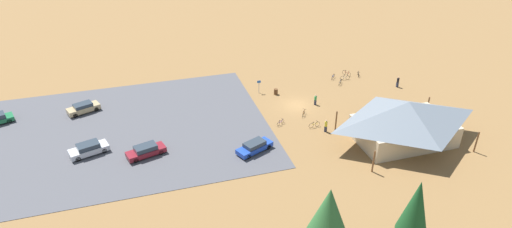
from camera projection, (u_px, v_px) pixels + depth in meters
The scene contains 22 objects.
ground at pixel (297, 105), 64.19m from camera, with size 160.00×160.00×0.00m, color olive.
parking_lot_asphalt at pixel (118, 132), 57.57m from camera, with size 39.44×28.54×0.05m, color #4C4C51.
bike_pavilion at pixel (406, 119), 54.28m from camera, with size 14.54×10.03×5.59m.
trash_bin at pixel (276, 92), 67.13m from camera, with size 0.60×0.60×0.90m, color brown.
lot_sign at pixel (259, 85), 67.08m from camera, with size 0.56×0.08×2.20m.
pine_far_east at pixel (329, 213), 36.17m from camera, with size 3.67×3.67×7.90m.
pine_far_west at pixel (416, 207), 37.70m from camera, with size 2.77×2.77×7.54m.
bicycle_blue_edge_south at pixel (333, 77), 72.26m from camera, with size 1.17×1.30×0.76m.
bicycle_black_near_porch at pixel (358, 74), 73.15m from camera, with size 0.76×1.54×0.85m.
bicycle_silver_edge_north at pixel (340, 82), 70.29m from camera, with size 1.13×1.28×0.81m.
bicycle_white_near_sign at pixel (345, 78), 71.89m from camera, with size 1.62×0.48×0.79m.
bicycle_yellow_lone_west at pixel (314, 125), 58.51m from camera, with size 1.70×0.48×0.88m.
bicycle_red_lone_east at pixel (346, 73), 73.44m from camera, with size 0.76×1.66×0.87m.
bicycle_purple_yard_front at pixel (281, 122), 59.14m from camera, with size 1.34×0.96×0.78m.
bicycle_orange_trailside at pixel (304, 113), 61.35m from camera, with size 0.98×1.43×0.84m.
car_tan_back_corner at pixel (83, 108), 61.93m from camera, with size 4.74×3.28×1.38m.
car_blue_near_entry at pixel (255, 147), 53.27m from camera, with size 5.01×3.47×1.33m.
car_silver_by_curb at pixel (89, 149), 52.77m from camera, with size 4.92×3.16×1.45m.
car_maroon_front_row at pixel (146, 151), 52.45m from camera, with size 4.96×2.97×1.41m.
visitor_crossing_yard at pixel (398, 82), 69.18m from camera, with size 0.36×0.36×1.78m.
visitor_near_lot at pixel (326, 126), 57.26m from camera, with size 0.40×0.37×1.77m.
visitor_by_pavilion at pixel (315, 100), 63.96m from camera, with size 0.40×0.38×1.63m.
Camera 1 is at (22.10, 52.47, 30.27)m, focal length 30.47 mm.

